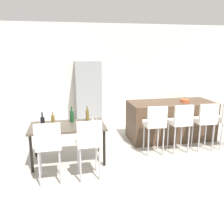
% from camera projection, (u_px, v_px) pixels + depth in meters
% --- Properties ---
extents(ground_plane, '(10.00, 10.00, 0.00)m').
position_uv_depth(ground_plane, '(157.00, 156.00, 5.04)').
color(ground_plane, '#ADA89E').
extents(back_wall, '(10.00, 0.12, 2.90)m').
position_uv_depth(back_wall, '(122.00, 72.00, 7.63)').
color(back_wall, silver).
rests_on(back_wall, ground_plane).
extents(kitchen_island, '(2.04, 0.90, 0.92)m').
position_uv_depth(kitchen_island, '(171.00, 120.00, 5.96)').
color(kitchen_island, '#4C3828').
rests_on(kitchen_island, ground_plane).
extents(bar_chair_left, '(0.41, 0.41, 1.05)m').
position_uv_depth(bar_chair_left, '(155.00, 122.00, 4.97)').
color(bar_chair_left, white).
rests_on(bar_chair_left, ground_plane).
extents(bar_chair_middle, '(0.40, 0.40, 1.05)m').
position_uv_depth(bar_chair_middle, '(181.00, 121.00, 5.07)').
color(bar_chair_middle, white).
rests_on(bar_chair_middle, ground_plane).
extents(bar_chair_right, '(0.42, 0.42, 1.05)m').
position_uv_depth(bar_chair_right, '(206.00, 119.00, 5.19)').
color(bar_chair_right, white).
rests_on(bar_chair_right, ground_plane).
extents(dining_table, '(1.43, 0.79, 0.74)m').
position_uv_depth(dining_table, '(68.00, 129.00, 4.65)').
color(dining_table, '#4C4238').
rests_on(dining_table, ground_plane).
extents(dining_chair_near, '(0.41, 0.41, 1.05)m').
position_uv_depth(dining_chair_near, '(48.00, 143.00, 3.86)').
color(dining_chair_near, white).
rests_on(dining_chair_near, ground_plane).
extents(dining_chair_far, '(0.42, 0.42, 1.05)m').
position_uv_depth(dining_chair_far, '(89.00, 140.00, 3.99)').
color(dining_chair_far, white).
rests_on(dining_chair_far, ground_plane).
extents(wine_bottle_corner, '(0.07, 0.07, 0.30)m').
position_uv_depth(wine_bottle_corner, '(53.00, 121.00, 4.44)').
color(wine_bottle_corner, brown).
rests_on(wine_bottle_corner, dining_table).
extents(wine_bottle_inner, '(0.08, 0.08, 0.31)m').
position_uv_depth(wine_bottle_inner, '(72.00, 116.00, 4.81)').
color(wine_bottle_inner, '#194723').
rests_on(wine_bottle_inner, dining_table).
extents(wine_bottle_middle, '(0.06, 0.06, 0.32)m').
position_uv_depth(wine_bottle_middle, '(87.00, 116.00, 4.85)').
color(wine_bottle_middle, brown).
rests_on(wine_bottle_middle, dining_table).
extents(wine_bottle_left, '(0.08, 0.08, 0.33)m').
position_uv_depth(wine_bottle_left, '(43.00, 123.00, 4.32)').
color(wine_bottle_left, black).
rests_on(wine_bottle_left, dining_table).
extents(wine_glass_right, '(0.07, 0.07, 0.17)m').
position_uv_depth(wine_glass_right, '(92.00, 120.00, 4.56)').
color(wine_glass_right, silver).
rests_on(wine_glass_right, dining_table).
extents(wine_glass_far, '(0.07, 0.07, 0.17)m').
position_uv_depth(wine_glass_far, '(96.00, 121.00, 4.46)').
color(wine_glass_far, silver).
rests_on(wine_glass_far, dining_table).
extents(refrigerator, '(0.72, 0.68, 1.84)m').
position_uv_depth(refrigerator, '(88.00, 92.00, 7.13)').
color(refrigerator, '#939699').
rests_on(refrigerator, ground_plane).
extents(fruit_bowl, '(0.21, 0.21, 0.07)m').
position_uv_depth(fruit_bowl, '(185.00, 101.00, 5.80)').
color(fruit_bowl, '#C6512D').
rests_on(fruit_bowl, kitchen_island).
extents(potted_plant, '(0.47, 0.47, 0.67)m').
position_uv_depth(potted_plant, '(185.00, 105.00, 7.85)').
color(potted_plant, '#996B4C').
rests_on(potted_plant, ground_plane).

